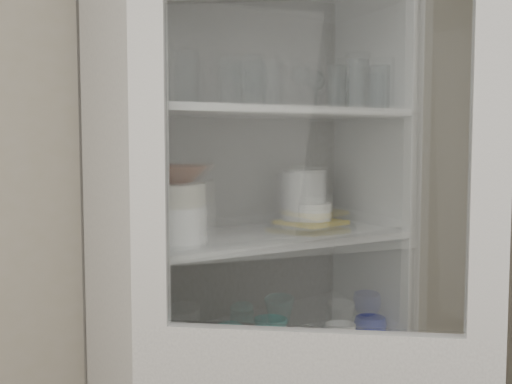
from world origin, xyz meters
TOP-DOWN VIEW (x-y plane):
  - wall_back at (0.00, 1.50)m, footprint 3.60×0.02m
  - pantry_cabinet at (0.20, 1.34)m, footprint 1.00×0.45m
  - tumbler_0 at (-0.21, 1.15)m, footprint 0.08×0.08m
  - tumbler_1 at (-0.12, 1.11)m, footprint 0.08×0.08m
  - tumbler_2 at (0.11, 1.14)m, footprint 0.09×0.09m
  - tumbler_3 at (0.17, 1.13)m, footprint 0.08×0.08m
  - tumbler_4 at (0.49, 1.13)m, footprint 0.09×0.09m
  - tumbler_5 at (0.42, 1.13)m, footprint 0.08×0.08m
  - tumbler_6 at (0.61, 1.16)m, footprint 0.09×0.09m
  - tumbler_7 at (-0.21, 1.24)m, footprint 0.09×0.09m
  - tumbler_8 at (-0.20, 1.25)m, footprint 0.09×0.09m
  - tumbler_9 at (0.10, 1.26)m, footprint 0.10×0.10m
  - tumbler_10 at (0.16, 1.27)m, footprint 0.09×0.09m
  - goblet_0 at (-0.18, 1.40)m, footprint 0.07×0.07m
  - goblet_1 at (0.18, 1.37)m, footprint 0.07×0.07m
  - goblet_2 at (0.42, 1.35)m, footprint 0.08×0.08m
  - goblet_3 at (0.52, 1.39)m, footprint 0.07×0.07m
  - plate_stack_front at (-0.13, 1.22)m, footprint 0.22×0.22m
  - plate_stack_back at (-0.09, 1.41)m, footprint 0.22×0.22m
  - cream_bowl at (-0.13, 1.22)m, footprint 0.25×0.25m
  - terracotta_bowl at (-0.13, 1.22)m, footprint 0.26×0.26m
  - glass_platter at (0.41, 1.26)m, footprint 0.39×0.39m
  - yellow_trivet at (0.41, 1.26)m, footprint 0.22×0.22m
  - white_ramekin at (0.41, 1.26)m, footprint 0.15×0.15m
  - grey_bowl_stack at (0.40, 1.29)m, footprint 0.15×0.15m
  - mug_blue at (0.61, 1.18)m, footprint 0.13×0.13m
  - mug_teal at (0.27, 1.30)m, footprint 0.13×0.13m
  - mug_white at (0.44, 1.14)m, footprint 0.12×0.12m
  - teal_jar at (0.11, 1.30)m, footprint 0.08×0.08m
  - measuring_cups at (0.02, 1.17)m, footprint 0.11×0.11m
  - white_canister at (-0.10, 1.31)m, footprint 0.15×0.15m

SIDE VIEW (x-z plane):
  - measuring_cups at x=0.02m, z-range 0.86..0.90m
  - mug_blue at x=0.61m, z-range 0.86..0.95m
  - mug_white at x=0.44m, z-range 0.86..0.96m
  - teal_jar at x=0.11m, z-range 0.86..0.96m
  - mug_teal at x=0.27m, z-range 0.86..0.97m
  - white_canister at x=-0.10m, z-range 0.86..1.00m
  - pantry_cabinet at x=0.20m, z-range -0.11..1.99m
  - glass_platter at x=0.41m, z-range 1.26..1.28m
  - yellow_trivet at x=0.41m, z-range 1.28..1.29m
  - plate_stack_back at x=-0.09m, z-range 1.26..1.32m
  - wall_back at x=0.00m, z-range 0.00..2.60m
  - plate_stack_front at x=-0.13m, z-range 1.26..1.37m
  - white_ramekin at x=0.41m, z-range 1.29..1.35m
  - grey_bowl_stack at x=0.40m, z-range 1.26..1.46m
  - cream_bowl at x=-0.13m, z-range 1.37..1.44m
  - terracotta_bowl at x=-0.13m, z-range 1.44..1.49m
  - tumbler_3 at x=0.17m, z-range 1.66..1.79m
  - tumbler_5 at x=0.42m, z-range 1.66..1.80m
  - tumbler_1 at x=-0.12m, z-range 1.66..1.80m
  - tumbler_10 at x=0.16m, z-range 1.66..1.80m
  - tumbler_7 at x=-0.21m, z-range 1.66..1.80m
  - tumbler_2 at x=0.11m, z-range 1.66..1.80m
  - tumbler_0 at x=-0.21m, z-range 1.66..1.80m
  - tumbler_8 at x=-0.20m, z-range 1.66..1.81m
  - tumbler_6 at x=0.61m, z-range 1.66..1.81m
  - tumbler_9 at x=0.10m, z-range 1.66..1.81m
  - goblet_0 at x=-0.18m, z-range 1.66..1.81m
  - tumbler_4 at x=0.49m, z-range 1.66..1.82m
  - goblet_3 at x=0.52m, z-range 1.66..1.82m
  - goblet_1 at x=0.18m, z-range 1.66..1.82m
  - goblet_2 at x=0.42m, z-range 1.66..1.83m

